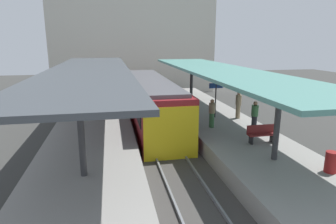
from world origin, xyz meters
The scene contains 16 objects.
ground_plane centered at (0.00, 0.00, 0.00)m, with size 80.00×80.00×0.00m, color #383835.
platform_left centered at (-3.80, 0.00, 0.50)m, with size 4.40×28.00×1.00m, color gray.
platform_right centered at (3.80, 0.00, 0.50)m, with size 4.40×28.00×1.00m, color gray.
track_ballast centered at (0.00, 0.00, 0.10)m, with size 3.20×28.00×0.20m, color #423F3D.
rail_near_side centered at (-0.72, 0.00, 0.27)m, with size 0.08×28.00×0.14m, color slate.
rail_far_side centered at (0.72, 0.00, 0.27)m, with size 0.08×28.00×0.14m, color slate.
commuter_train centered at (0.00, 4.30, 1.73)m, with size 2.78×13.26×3.10m.
canopy_left centered at (-3.80, 1.40, 4.20)m, with size 4.18×21.00×3.32m.
canopy_right centered at (3.80, 1.40, 4.02)m, with size 4.18×21.00×3.13m.
platform_bench centered at (4.27, -2.94, 1.46)m, with size 1.40×0.41×0.86m.
platform_sign centered at (3.79, 2.05, 2.62)m, with size 0.90×0.08×2.21m.
litter_bin centered at (5.17, -6.44, 1.40)m, with size 0.44×0.44×0.80m, color maroon.
passenger_near_bench centered at (4.71, -1.36, 1.88)m, with size 0.36×0.36×1.69m.
passenger_mid_platform centered at (2.81, -0.03, 1.84)m, with size 0.36×0.36×1.62m.
passenger_far_end centered at (5.13, 1.56, 1.89)m, with size 0.36×0.36×1.71m.
station_building_backdrop centered at (0.14, 20.00, 5.50)m, with size 18.00×6.00×11.00m, color beige.
Camera 1 is at (-2.71, -15.01, 5.73)m, focal length 30.95 mm.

